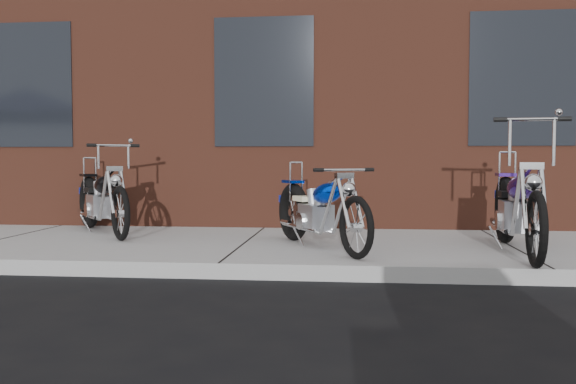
# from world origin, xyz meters

# --- Properties ---
(ground) EXTENTS (120.00, 120.00, 0.00)m
(ground) POSITION_xyz_m (0.00, 0.00, 0.00)
(ground) COLOR black
(ground) RESTS_ON ground
(sidewalk) EXTENTS (22.00, 3.00, 0.15)m
(sidewalk) POSITION_xyz_m (0.00, 1.50, 0.07)
(sidewalk) COLOR gray
(sidewalk) RESTS_ON ground
(building_brick) EXTENTS (22.00, 10.00, 8.00)m
(building_brick) POSITION_xyz_m (0.00, 8.00, 4.00)
(building_brick) COLOR #5A2A1D
(building_brick) RESTS_ON ground
(chopper_purple) EXTENTS (0.59, 2.41, 1.35)m
(chopper_purple) POSITION_xyz_m (2.93, 0.94, 0.59)
(chopper_purple) COLOR black
(chopper_purple) RESTS_ON sidewalk
(chopper_blue) EXTENTS (1.13, 1.92, 0.93)m
(chopper_blue) POSITION_xyz_m (0.88, 1.08, 0.54)
(chopper_blue) COLOR black
(chopper_blue) RESTS_ON sidewalk
(chopper_third) EXTENTS (1.45, 1.88, 1.15)m
(chopper_third) POSITION_xyz_m (-2.01, 2.14, 0.56)
(chopper_third) COLOR black
(chopper_third) RESTS_ON sidewalk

